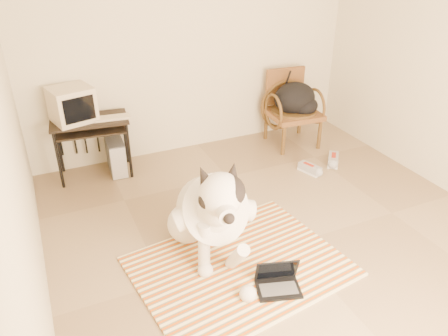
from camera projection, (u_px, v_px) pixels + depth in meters
floor at (290, 244)px, 3.86m from camera, size 4.50×4.50×0.00m
wall_back at (194, 38)px, 5.01m from camera, size 4.50×0.00×4.50m
wall_left at (8, 149)px, 2.49m from camera, size 0.00×4.50×4.50m
rug at (240, 266)px, 3.59m from camera, size 1.80×1.47×0.02m
dog at (211, 212)px, 3.58m from camera, size 0.70×1.45×1.04m
laptop at (278, 281)px, 3.35m from camera, size 0.39×0.33×0.23m
computer_desk at (90, 128)px, 4.69m from camera, size 0.85×0.53×0.67m
crt_monitor at (72, 104)px, 4.53m from camera, size 0.49×0.47×0.36m
desk_keyboard at (112, 118)px, 4.66m from camera, size 0.39×0.18×0.02m
pc_tower at (116, 156)px, 4.93m from camera, size 0.20×0.43×0.39m
rattan_chair at (292, 108)px, 5.51m from camera, size 0.65×0.63×0.92m
backpack at (296, 99)px, 5.38m from camera, size 0.53×0.47×0.39m
sneaker_left at (310, 169)px, 4.99m from camera, size 0.19×0.30×0.10m
sneaker_right at (333, 160)px, 5.18m from camera, size 0.27×0.30×0.10m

